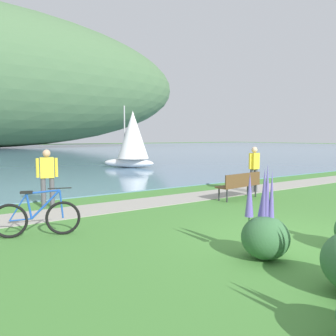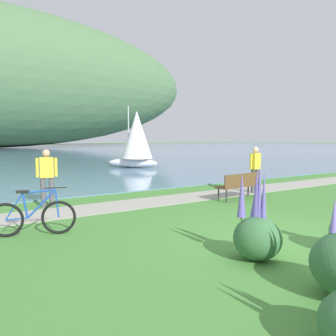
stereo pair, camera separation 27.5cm
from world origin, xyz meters
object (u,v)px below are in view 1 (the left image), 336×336
object	(u,v)px
person_on_the_grass	(254,166)
sailboat_mid_bay	(132,139)
bicycle_leaning_near_bench	(37,218)
person_at_shoreline	(47,174)
park_bench_near_camera	(240,184)

from	to	relation	value
person_on_the_grass	sailboat_mid_bay	xyz separation A→B (m)	(0.93, 11.32, 0.99)
bicycle_leaning_near_bench	sailboat_mid_bay	world-z (taller)	sailboat_mid_bay
sailboat_mid_bay	bicycle_leaning_near_bench	bearing A→B (deg)	-125.52
person_at_shoreline	person_on_the_grass	size ratio (longest dim) A/B	1.00
person_at_shoreline	sailboat_mid_bay	world-z (taller)	sailboat_mid_bay
person_at_shoreline	person_on_the_grass	distance (m)	7.29
park_bench_near_camera	sailboat_mid_bay	bearing A→B (deg)	78.78
person_on_the_grass	bicycle_leaning_near_bench	bearing A→B (deg)	-170.60
bicycle_leaning_near_bench	sailboat_mid_bay	distance (m)	15.63
bicycle_leaning_near_bench	sailboat_mid_bay	xyz separation A→B (m)	(9.04, 12.66, 1.57)
park_bench_near_camera	person_on_the_grass	size ratio (longest dim) A/B	1.08
person_at_shoreline	person_on_the_grass	world-z (taller)	same
park_bench_near_camera	bicycle_leaning_near_bench	distance (m)	6.69
bicycle_leaning_near_bench	sailboat_mid_bay	size ratio (longest dim) A/B	0.41
person_at_shoreline	person_on_the_grass	xyz separation A→B (m)	(7.13, -1.53, 0.00)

